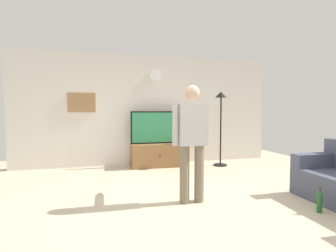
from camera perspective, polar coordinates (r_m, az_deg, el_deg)
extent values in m
plane|color=beige|center=(3.65, 4.24, -17.79)|extent=(8.40, 8.40, 0.00)
cube|color=silver|center=(6.27, -4.33, 3.62)|extent=(6.40, 0.10, 2.70)
cube|color=olive|center=(6.05, -2.42, -6.62)|extent=(1.26, 0.53, 0.55)
sphere|color=black|center=(5.77, -1.84, -6.82)|extent=(0.04, 0.04, 0.04)
cube|color=black|center=(6.02, -2.53, -0.31)|extent=(1.27, 0.06, 0.78)
cube|color=#338C59|center=(5.98, -2.46, -0.33)|extent=(1.21, 0.01, 0.72)
cylinder|color=white|center=(6.31, -3.01, 11.57)|extent=(0.28, 0.03, 0.28)
cube|color=#997047|center=(6.15, -19.16, 5.13)|extent=(0.62, 0.04, 0.45)
cylinder|color=black|center=(6.28, 11.89, -8.71)|extent=(0.32, 0.32, 0.03)
cylinder|color=black|center=(6.16, 11.98, -1.14)|extent=(0.04, 0.04, 1.63)
cone|color=black|center=(6.16, 12.08, 7.08)|extent=(0.28, 0.28, 0.14)
cylinder|color=#7A6B56|center=(3.64, 3.81, -10.97)|extent=(0.14, 0.14, 0.83)
cylinder|color=#7A6B56|center=(3.71, 7.16, -10.70)|extent=(0.14, 0.14, 0.83)
cube|color=#B7B7B7|center=(3.57, 5.57, 0.28)|extent=(0.41, 0.22, 0.58)
sphere|color=tan|center=(3.57, 5.61, 7.63)|extent=(0.21, 0.21, 0.21)
cylinder|color=#B7B7B7|center=(3.49, 1.72, 0.27)|extent=(0.09, 0.09, 0.58)
cylinder|color=#B7B7B7|center=(3.92, 7.57, 4.08)|extent=(0.09, 0.58, 0.09)
cube|color=white|center=(4.22, 5.95, 4.04)|extent=(0.04, 0.12, 0.04)
cube|color=#474C60|center=(4.72, 31.02, -6.73)|extent=(0.85, 0.21, 0.22)
cylinder|color=#1E5923|center=(3.92, 31.41, -14.71)|extent=(0.07, 0.07, 0.27)
cylinder|color=#4C2814|center=(3.87, 31.49, -12.32)|extent=(0.02, 0.02, 0.07)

